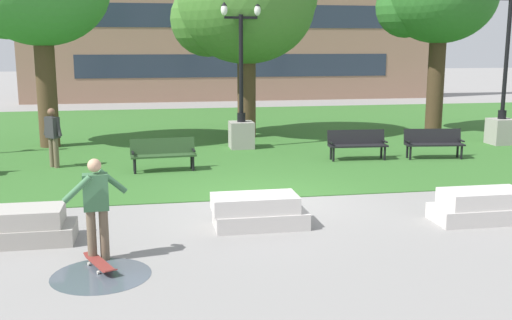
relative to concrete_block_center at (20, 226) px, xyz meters
The scene contains 16 objects.
ground_plane 5.46m from the concrete_block_center, 24.47° to the left, with size 140.00×140.00×0.00m, color gray.
grass_lawn 13.22m from the concrete_block_center, 67.97° to the left, with size 40.00×20.00×0.02m, color #336628.
concrete_block_center is the anchor object (origin of this frame).
concrete_block_left 4.37m from the concrete_block_center, ahead, with size 1.84×0.90×0.64m.
concrete_block_right 8.84m from the concrete_block_center, ahead, with size 1.84×0.90×0.64m.
person_skateboarder 1.98m from the concrete_block_center, 38.52° to the right, with size 1.00×0.59×1.71m.
skateboard 2.16m from the concrete_block_center, 45.89° to the right, with size 0.59×1.01×0.14m.
puddle 2.43m from the concrete_block_center, 50.38° to the right, with size 1.54×1.54×0.01m, color #47515B.
park_bench_near_left 6.39m from the concrete_block_center, 64.94° to the left, with size 1.83×0.65×0.90m.
park_bench_near_right 12.65m from the concrete_block_center, 29.33° to the left, with size 1.85×0.75×0.90m.
park_bench_far_right 10.74m from the concrete_block_center, 36.68° to the left, with size 1.83×0.64×0.90m.
lamp_post_center 10.60m from the concrete_block_center, 59.12° to the left, with size 1.32×0.80×4.85m.
lamp_post_right 16.80m from the concrete_block_center, 29.47° to the left, with size 1.32×0.80×5.49m.
tree_near_left 13.78m from the concrete_block_center, 62.76° to the left, with size 5.31×5.06×7.06m.
person_bystander_near_lawn 6.84m from the concrete_block_center, 93.17° to the left, with size 0.60×0.47×1.71m.
building_facade_distant 28.34m from the concrete_block_center, 73.68° to the left, with size 26.03×1.03×10.89m.
Camera 1 is at (-2.61, -13.12, 3.51)m, focal length 42.00 mm.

